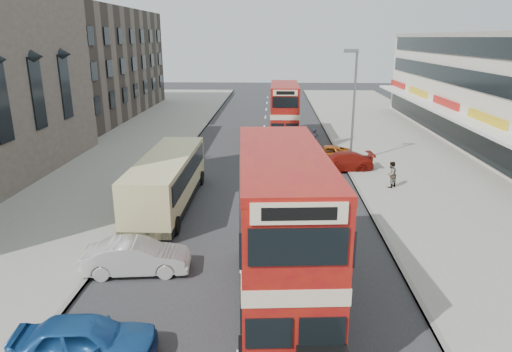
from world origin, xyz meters
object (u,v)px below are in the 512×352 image
(bus_second, at_px, (284,112))
(cyclist, at_px, (314,147))
(street_lamp, at_px, (353,98))
(coach, at_px, (167,179))
(bus_main, at_px, (282,233))
(car_left_near, at_px, (85,340))
(pedestrian_near, at_px, (391,174))
(car_left_front, at_px, (137,257))
(car_right_b, at_px, (326,153))
(car_right_a, at_px, (340,162))

(bus_second, xyz_separation_m, cyclist, (2.24, -5.66, -1.81))
(street_lamp, height_order, coach, street_lamp)
(cyclist, bearing_deg, coach, -134.56)
(bus_main, relative_size, car_left_near, 2.40)
(bus_second, bearing_deg, pedestrian_near, 114.49)
(coach, xyz_separation_m, car_left_front, (0.42, -7.41, -0.86))
(cyclist, bearing_deg, bus_second, 104.90)
(coach, relative_size, car_right_b, 2.52)
(car_right_b, height_order, cyclist, cyclist)
(car_right_a, bearing_deg, car_left_front, -38.79)
(car_left_near, xyz_separation_m, car_left_front, (-0.02, 5.10, -0.01))
(bus_main, bearing_deg, street_lamp, -109.80)
(car_left_near, height_order, pedestrian_near, pedestrian_near)
(bus_second, relative_size, car_right_b, 2.23)
(car_left_near, relative_size, cyclist, 1.92)
(bus_main, xyz_separation_m, car_right_a, (4.33, 16.90, -2.14))
(bus_main, height_order, car_right_a, bus_main)
(bus_second, distance_m, car_left_front, 25.38)
(car_left_near, bearing_deg, street_lamp, -32.70)
(street_lamp, height_order, bus_second, street_lamp)
(car_right_b, distance_m, pedestrian_near, 7.50)
(bus_second, bearing_deg, street_lamp, 120.26)
(pedestrian_near, distance_m, cyclist, 9.07)
(cyclist, bearing_deg, car_left_near, -116.17)
(cyclist, bearing_deg, bus_main, -104.51)
(street_lamp, relative_size, cyclist, 3.87)
(car_right_a, xyz_separation_m, pedestrian_near, (2.50, -3.95, 0.31))
(bus_second, xyz_separation_m, car_right_b, (3.01, -7.03, -1.99))
(car_left_near, height_order, car_left_front, car_left_near)
(street_lamp, relative_size, bus_second, 0.93)
(bus_main, relative_size, car_right_a, 2.15)
(car_right_a, height_order, cyclist, cyclist)
(bus_main, height_order, pedestrian_near, bus_main)
(bus_main, distance_m, car_left_near, 6.62)
(car_left_front, relative_size, car_right_b, 1.05)
(car_right_b, bearing_deg, cyclist, -150.38)
(pedestrian_near, bearing_deg, coach, -27.02)
(street_lamp, bearing_deg, car_left_near, -116.65)
(pedestrian_near, xyz_separation_m, cyclist, (-3.94, 8.16, -0.24))
(coach, relative_size, car_right_a, 2.19)
(car_left_front, relative_size, cyclist, 1.95)
(car_left_near, bearing_deg, pedestrian_near, -44.16)
(street_lamp, xyz_separation_m, cyclist, (-2.38, 2.38, -4.07))
(bus_main, xyz_separation_m, pedestrian_near, (6.83, 12.95, -1.83))
(street_lamp, distance_m, car_right_a, 4.61)
(coach, bearing_deg, pedestrian_near, 14.40)
(bus_main, xyz_separation_m, car_left_near, (-5.58, -2.87, -2.10))
(bus_main, relative_size, bus_second, 1.11)
(coach, bearing_deg, cyclist, 52.14)
(car_right_a, bearing_deg, bus_main, -19.06)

